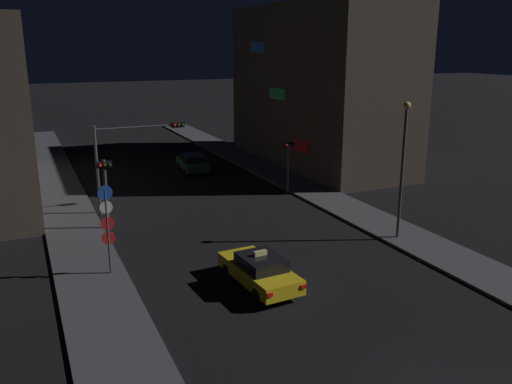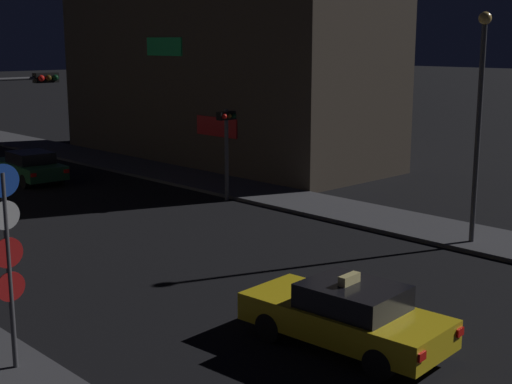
{
  "view_description": "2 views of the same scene",
  "coord_description": "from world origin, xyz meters",
  "views": [
    {
      "loc": [
        -10.12,
        -8.9,
        9.75
      ],
      "look_at": [
        0.02,
        13.77,
        2.95
      ],
      "focal_mm": 37.33,
      "sensor_mm": 36.0,
      "label": 1
    },
    {
      "loc": [
        -12.82,
        0.83,
        6.3
      ],
      "look_at": [
        -0.58,
        13.54,
        2.63
      ],
      "focal_mm": 51.0,
      "sensor_mm": 36.0,
      "label": 2
    }
  ],
  "objects": [
    {
      "name": "sign_pole_left",
      "position": [
        -7.12,
        13.44,
        2.44
      ],
      "size": [
        0.62,
        0.1,
        3.98
      ],
      "color": "#47474C",
      "rests_on": "sidewalk_left"
    },
    {
      "name": "far_car",
      "position": [
        2.32,
        31.36,
        0.73
      ],
      "size": [
        2.11,
        4.56,
        1.42
      ],
      "color": "#1E512D",
      "rests_on": "ground_plane"
    },
    {
      "name": "street_lamp_near_block",
      "position": [
        7.34,
        12.01,
        4.33
      ],
      "size": [
        0.38,
        0.38,
        7.02
      ],
      "color": "#47474C",
      "rests_on": "sidewalk_right"
    },
    {
      "name": "sidewalk_right",
      "position": [
        7.96,
        27.88,
        0.07
      ],
      "size": [
        3.01,
        59.75,
        0.14
      ],
      "primitive_type": "cube",
      "color": "#424247",
      "rests_on": "ground_plane"
    },
    {
      "name": "building_facade_right",
      "position": [
        13.1,
        30.53,
        6.56
      ],
      "size": [
        7.35,
        19.62,
        13.12
      ],
      "color": "#473D33",
      "rests_on": "ground_plane"
    },
    {
      "name": "taxi",
      "position": [
        -1.59,
        9.79,
        0.74
      ],
      "size": [
        2.13,
        4.57,
        1.62
      ],
      "color": "yellow",
      "rests_on": "ground_plane"
    },
    {
      "name": "traffic_light_right_kerb",
      "position": [
        6.21,
        22.27,
        2.63
      ],
      "size": [
        0.8,
        0.42,
        3.67
      ],
      "color": "#47474C",
      "rests_on": "ground_plane"
    }
  ]
}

